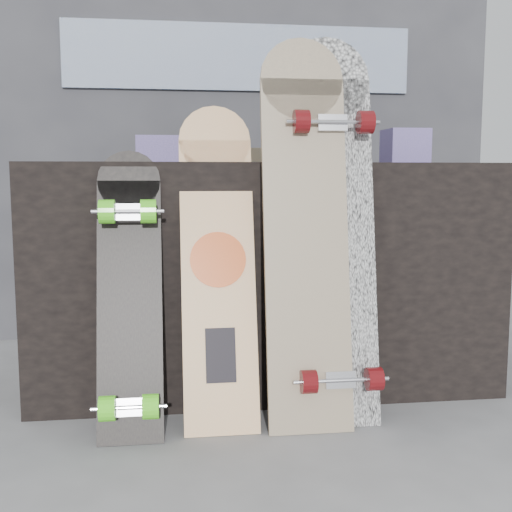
{
  "coord_description": "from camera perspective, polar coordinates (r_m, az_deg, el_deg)",
  "views": [
    {
      "loc": [
        -0.33,
        -1.79,
        0.76
      ],
      "look_at": [
        -0.07,
        0.2,
        0.51
      ],
      "focal_mm": 45.0,
      "sensor_mm": 36.0,
      "label": 1
    }
  ],
  "objects": [
    {
      "name": "longboard_celtic",
      "position": [
        1.94,
        4.42,
        3.25
      ],
      "size": [
        0.26,
        0.23,
        1.18
      ],
      "rotation": [
        -0.18,
        0.0,
        0.0
      ],
      "color": "beige",
      "rests_on": "ground"
    },
    {
      "name": "skateboard_dark",
      "position": [
        1.9,
        -11.2,
        -3.03
      ],
      "size": [
        0.19,
        0.31,
        0.84
      ],
      "rotation": [
        -0.28,
        0.0,
        0.0
      ],
      "color": "black",
      "rests_on": "ground"
    },
    {
      "name": "ground",
      "position": [
        1.97,
        2.77,
        -15.51
      ],
      "size": [
        60.0,
        60.0,
        0.0
      ],
      "primitive_type": "plane",
      "color": "slate",
      "rests_on": "ground"
    },
    {
      "name": "booth",
      "position": [
        3.17,
        -1.65,
        13.37
      ],
      "size": [
        2.4,
        0.22,
        2.2
      ],
      "color": "#343439",
      "rests_on": "ground"
    },
    {
      "name": "merch_box_small",
      "position": [
        2.35,
        13.1,
        9.46
      ],
      "size": [
        0.14,
        0.14,
        0.12
      ],
      "primitive_type": "cube",
      "color": "#3F3E80",
      "rests_on": "vendor_table"
    },
    {
      "name": "longboard_cascadia",
      "position": [
        1.98,
        6.77,
        3.06
      ],
      "size": [
        0.27,
        0.3,
        1.19
      ],
      "rotation": [
        -0.18,
        0.0,
        0.0
      ],
      "color": "white",
      "rests_on": "ground"
    },
    {
      "name": "longboard_geisha",
      "position": [
        1.96,
        -3.42,
        0.05
      ],
      "size": [
        0.22,
        0.28,
        0.98
      ],
      "rotation": [
        -0.27,
        0.0,
        0.0
      ],
      "color": "beige",
      "rests_on": "ground"
    },
    {
      "name": "merch_box_purple",
      "position": [
        2.37,
        -8.38,
        9.3
      ],
      "size": [
        0.18,
        0.12,
        0.1
      ],
      "primitive_type": "cube",
      "color": "#3F3E80",
      "rests_on": "vendor_table"
    },
    {
      "name": "vendor_table",
      "position": [
        2.34,
        0.61,
        -1.66
      ],
      "size": [
        1.6,
        0.6,
        0.8
      ],
      "primitive_type": "cube",
      "color": "black",
      "rests_on": "ground"
    },
    {
      "name": "merch_box_flat",
      "position": [
        2.43,
        -1.52,
        8.85
      ],
      "size": [
        0.22,
        0.1,
        0.06
      ],
      "primitive_type": "cube",
      "color": "#D1B78C",
      "rests_on": "vendor_table"
    }
  ]
}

